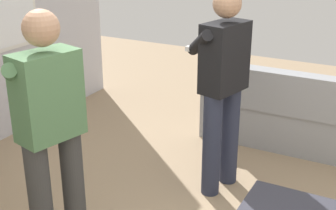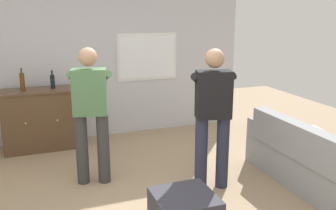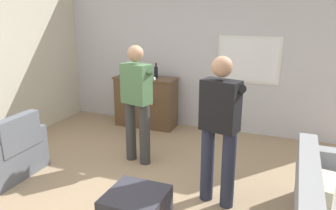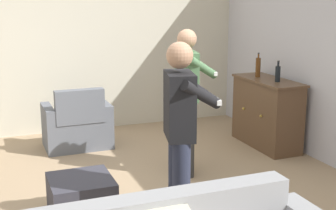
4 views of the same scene
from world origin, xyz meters
name	(u,v)px [view 1 (image 1 of 4)]	position (x,y,z in m)	size (l,w,h in m)	color
couch	(316,121)	(2.03, -0.34, 0.32)	(0.57, 2.27, 0.82)	gray
person_standing_left	(50,128)	(-0.34, 0.87, 0.94)	(0.54, 0.51, 1.68)	#383838
person_standing_right	(222,83)	(0.97, 0.24, 0.94)	(0.54, 0.51, 1.68)	#282D42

